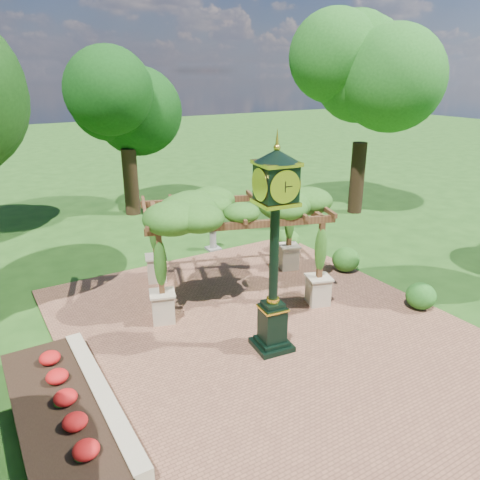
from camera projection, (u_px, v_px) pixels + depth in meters
ground at (292, 352)px, 11.66m from camera, size 120.00×120.00×0.00m
brick_plaza at (269, 333)px, 12.46m from camera, size 10.00×12.00×0.04m
border_wall at (102, 397)px, 9.74m from camera, size 0.35×5.00×0.40m
flower_bed at (57, 413)px, 9.31m from camera, size 1.50×5.00×0.36m
pedestal_clock at (275, 235)px, 10.78m from camera, size 1.11×1.11×5.08m
pergola at (233, 209)px, 13.87m from camera, size 6.07×4.79×3.34m
sundial at (213, 240)px, 18.20m from camera, size 0.53×0.53×0.92m
shrub_front at (421, 296)px, 13.61m from camera, size 1.09×1.09×0.78m
shrub_mid at (346, 259)px, 16.16m from camera, size 1.22×1.22×0.85m
shrub_back at (288, 240)px, 18.05m from camera, size 1.07×1.07×0.83m
tree_north at (124, 95)px, 21.06m from camera, size 3.93×3.93×8.16m
tree_east_far at (365, 84)px, 21.17m from camera, size 4.51×4.51×8.83m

